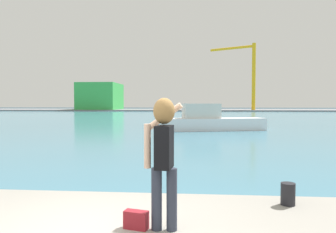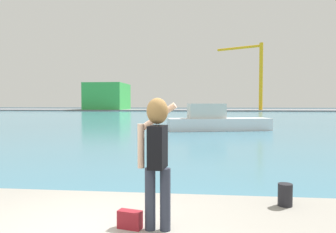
{
  "view_description": "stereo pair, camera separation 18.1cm",
  "coord_description": "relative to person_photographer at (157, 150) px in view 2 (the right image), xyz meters",
  "views": [
    {
      "loc": [
        1.19,
        -3.82,
        2.25
      ],
      "look_at": [
        0.54,
        4.01,
        1.93
      ],
      "focal_mm": 34.09,
      "sensor_mm": 36.0,
      "label": 1
    },
    {
      "loc": [
        1.37,
        -3.8,
        2.25
      ],
      "look_at": [
        0.54,
        4.01,
        1.93
      ],
      "focal_mm": 34.09,
      "sensor_mm": 36.0,
      "label": 2
    }
  ],
  "objects": [
    {
      "name": "ground_plane",
      "position": [
        -0.79,
        49.7,
        -1.65
      ],
      "size": [
        220.0,
        220.0,
        0.0
      ],
      "primitive_type": "plane",
      "color": "#334751"
    },
    {
      "name": "harbor_water",
      "position": [
        -0.79,
        51.7,
        -1.64
      ],
      "size": [
        140.0,
        100.0,
        0.02
      ],
      "primitive_type": "cube",
      "color": "teal",
      "rests_on": "ground_plane"
    },
    {
      "name": "far_shore_dock",
      "position": [
        -0.79,
        91.7,
        -1.45
      ],
      "size": [
        140.0,
        20.0,
        0.39
      ],
      "primitive_type": "cube",
      "color": "gray",
      "rests_on": "ground_plane"
    },
    {
      "name": "person_photographer",
      "position": [
        0.0,
        0.0,
        0.0
      ],
      "size": [
        0.53,
        0.56,
        1.74
      ],
      "rotation": [
        0.0,
        0.0,
        1.46
      ],
      "color": "#2D3342",
      "rests_on": "quay_promenade"
    },
    {
      "name": "handbag",
      "position": [
        -0.37,
        0.01,
        -0.95
      ],
      "size": [
        0.34,
        0.21,
        0.24
      ],
      "primitive_type": "cube",
      "rotation": [
        0.0,
        0.0,
        -0.24
      ],
      "color": "maroon",
      "rests_on": "quay_promenade"
    },
    {
      "name": "harbor_bollard",
      "position": [
        1.94,
        1.2,
        -0.88
      ],
      "size": [
        0.23,
        0.23,
        0.36
      ],
      "primitive_type": "cylinder",
      "color": "black",
      "rests_on": "quay_promenade"
    },
    {
      "name": "boat_moored",
      "position": [
        1.71,
        22.33,
        -0.86
      ],
      "size": [
        8.66,
        3.98,
        2.2
      ],
      "rotation": [
        0.0,
        0.0,
        0.23
      ],
      "color": "white",
      "rests_on": "harbor_water"
    },
    {
      "name": "warehouse_left",
      "position": [
        -27.88,
        89.77,
        2.63
      ],
      "size": [
        11.07,
        13.7,
        7.77
      ],
      "primitive_type": "cube",
      "color": "green",
      "rests_on": "far_shore_dock"
    },
    {
      "name": "port_crane",
      "position": [
        14.94,
        85.52,
        9.97
      ],
      "size": [
        11.97,
        7.02,
        18.18
      ],
      "color": "yellow",
      "rests_on": "far_shore_dock"
    }
  ]
}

